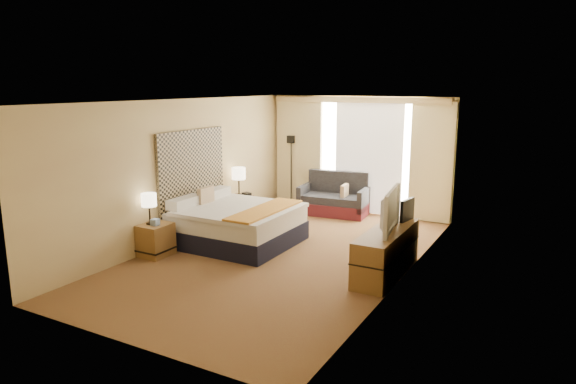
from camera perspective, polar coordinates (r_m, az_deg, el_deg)
The scene contains 21 objects.
floor at distance 8.82m, azimuth -0.65°, elevation -7.01°, with size 4.20×7.00×0.02m, color #521F17.
ceiling at distance 8.35m, azimuth -0.69°, elevation 10.12°, with size 4.20×7.00×0.02m, color silver.
wall_back at distance 11.63m, azimuth 7.88°, elevation 4.09°, with size 4.20×0.02×2.60m, color #DECA87.
wall_front at distance 5.79m, azimuth -18.05°, elevation -4.36°, with size 4.20×0.02×2.60m, color #DECA87.
wall_left at distance 9.68m, azimuth -11.56°, elevation 2.39°, with size 0.02×7.00×2.60m, color #DECA87.
wall_right at distance 7.70m, azimuth 13.07°, elevation -0.12°, with size 0.02×7.00×2.60m, color #DECA87.
headboard at distance 9.81m, azimuth -10.62°, elevation 2.44°, with size 0.06×1.85×1.50m, color black.
nightstand_left at distance 9.01m, azimuth -14.49°, elevation -5.17°, with size 0.45×0.52×0.55m, color olive.
nightstand_right at distance 10.88m, azimuth -5.47°, elevation -1.89°, with size 0.45×0.52×0.55m, color olive.
media_dresser at distance 8.02m, azimuth 10.88°, elevation -6.58°, with size 0.50×1.80×0.70m, color olive.
window at distance 11.51m, azimuth 9.00°, elevation 4.08°, with size 2.30×0.02×2.30m, color white.
curtains at distance 11.51m, azimuth 7.68°, elevation 4.56°, with size 4.12×0.19×2.56m.
bed at distance 9.42m, azimuth -5.70°, elevation -3.57°, with size 2.01×1.84×0.98m.
loveseat at distance 11.53m, azimuth 5.17°, elevation -0.93°, with size 1.56×0.94×0.93m.
floor_lamp at distance 12.13m, azimuth 0.35°, elevation 3.98°, with size 0.21×0.21×1.68m.
desk_chair at distance 8.63m, azimuth 12.22°, elevation -4.46°, with size 0.51×0.51×1.06m.
lamp_left at distance 8.83m, azimuth -15.20°, elevation -0.92°, with size 0.25×0.25×0.53m.
lamp_right at distance 10.76m, azimuth -5.50°, elevation 2.00°, with size 0.29×0.29×0.60m.
tissue_box at distance 8.85m, azimuth -14.55°, elevation -3.27°, with size 0.12×0.12×0.11m, color #7D98C2.
telephone at distance 10.85m, azimuth -4.61°, elevation -0.24°, with size 0.17×0.13×0.07m, color black.
television at distance 7.82m, azimuth 10.66°, elevation -1.94°, with size 1.11×0.15×0.64m, color black.
Camera 1 is at (4.11, -7.26, 2.87)m, focal length 32.00 mm.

